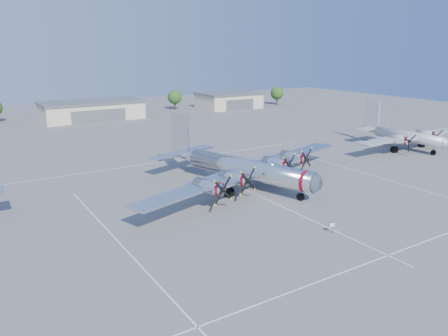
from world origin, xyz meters
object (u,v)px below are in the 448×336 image
hangar_east (229,100)px  hangar_center (92,110)px  tree_east (175,97)px  info_placard (332,226)px  tree_far_east (277,93)px  main_bomber_b29 (241,186)px  twin_engine_east (403,149)px

hangar_east → hangar_center: bearing=-180.0°
tree_east → info_placard: tree_east is taller
hangar_east → info_placard: bearing=-116.7°
hangar_east → tree_far_east: bearing=-5.6°
tree_east → main_bomber_b29: tree_east is taller
tree_east → twin_engine_east: tree_east is taller
hangar_east → info_placard: hangar_east is taller
tree_east → tree_far_east: size_ratio=1.00×
hangar_center → tree_east: size_ratio=4.31×
tree_far_east → main_bomber_b29: (-67.48, -74.91, -4.22)m
tree_east → info_placard: bearing=-106.6°
tree_east → tree_far_east: same height
hangar_east → main_bomber_b29: (-47.48, -76.87, -2.71)m
tree_far_east → main_bomber_b29: bearing=-132.0°
hangar_center → main_bomber_b29: hangar_center is taller
info_placard → tree_far_east: bearing=63.5°
tree_east → info_placard: (-30.73, -102.96, -3.38)m
main_bomber_b29 → twin_engine_east: 43.02m
tree_east → info_placard: 107.50m
tree_far_east → info_placard: tree_far_east is taller
twin_engine_east → hangar_east: bearing=85.4°
tree_far_east → twin_engine_east: (-24.56, -71.99, -4.22)m
hangar_east → twin_engine_east: (-4.56, -73.96, -2.71)m
main_bomber_b29 → twin_engine_east: main_bomber_b29 is taller
twin_engine_east → tree_far_east: bearing=70.1°
hangar_east → tree_east: (-18.00, 6.04, 1.51)m
hangar_center → main_bomber_b29: 76.92m
hangar_center → info_placard: (-0.73, -96.92, -1.87)m
hangar_center → hangar_east: bearing=0.0°
hangar_east → main_bomber_b29: 90.39m
hangar_center → twin_engine_east: 85.81m
tree_east → info_placard: size_ratio=5.57×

